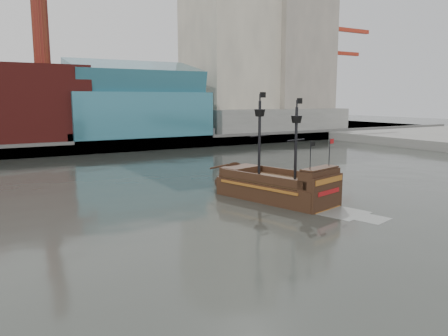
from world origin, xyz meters
TOP-DOWN VIEW (x-y plane):
  - ground at (0.00, 0.00)m, footprint 400.00×400.00m
  - promenade_far at (0.00, 92.00)m, footprint 220.00×60.00m
  - seawall at (0.00, 62.50)m, footprint 220.00×1.00m
  - skyline at (5.21, 84.56)m, footprint 149.00×45.00m
  - crane_a at (78.63, 82.00)m, footprint 22.50×4.00m
  - crane_b at (88.23, 92.00)m, footprint 19.10×4.00m
  - pirate_ship at (5.56, 12.98)m, footprint 8.77×16.90m

SIDE VIEW (x-z plane):
  - ground at x=0.00m, z-range 0.00..0.00m
  - promenade_far at x=0.00m, z-range 0.00..2.00m
  - pirate_ship at x=5.56m, z-range -4.97..7.17m
  - seawall at x=0.00m, z-range 0.00..2.60m
  - crane_b at x=88.23m, z-range 2.45..28.70m
  - crane_a at x=78.63m, z-range 2.99..35.24m
  - skyline at x=5.21m, z-range -6.45..55.55m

